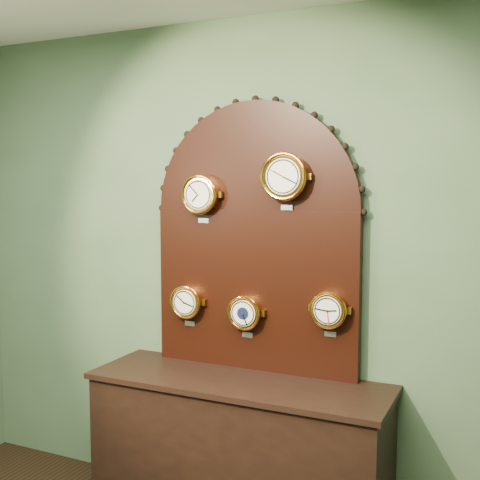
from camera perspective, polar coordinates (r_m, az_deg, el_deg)
The scene contains 8 objects.
wall_back at distance 3.47m, azimuth 1.74°, elevation -2.60°, with size 4.00×4.00×0.00m, color #466142.
shop_counter at distance 3.52m, azimuth -0.15°, elevation -19.51°, with size 1.60×0.50×0.80m, color black.
display_board at distance 3.40m, azimuth 1.42°, elevation 1.06°, with size 1.26×0.06×1.53m.
roman_clock at distance 3.47m, azimuth -3.69°, elevation 4.24°, with size 0.23×0.08×0.28m.
arabic_clock at distance 3.26m, azimuth 4.20°, elevation 5.91°, with size 0.26×0.08×0.31m.
hygrometer at distance 3.58m, azimuth -4.96°, elevation -5.75°, with size 0.20×0.08×0.25m.
barometer at distance 3.42m, azimuth 0.49°, elevation -6.76°, with size 0.20×0.08×0.25m.
tide_clock at distance 3.25m, azimuth 8.30°, elevation -6.45°, with size 0.20×0.08×0.25m.
Camera 1 is at (1.35, -0.66, 1.89)m, focal length 45.77 mm.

